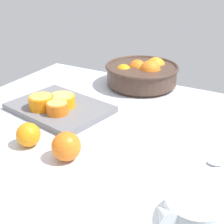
{
  "coord_description": "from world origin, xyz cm",
  "views": [
    {
      "loc": [
        37.56,
        -70.84,
        46.32
      ],
      "look_at": [
        -3.21,
        2.75,
        5.01
      ],
      "focal_mm": 50.17,
      "sensor_mm": 36.0,
      "label": 1
    }
  ],
  "objects_px": {
    "orange_half_2": "(62,101)",
    "loose_orange_0": "(28,135)",
    "fruit_bowl": "(142,74)",
    "orange_half_1": "(41,102)",
    "orange_half_0": "(57,108)",
    "loose_orange_1": "(66,146)",
    "cutting_board": "(60,108)"
  },
  "relations": [
    {
      "from": "cutting_board",
      "to": "orange_half_0",
      "type": "relative_size",
      "value": 4.57
    },
    {
      "from": "fruit_bowl",
      "to": "loose_orange_0",
      "type": "relative_size",
      "value": 4.32
    },
    {
      "from": "fruit_bowl",
      "to": "orange_half_1",
      "type": "xyz_separation_m",
      "value": [
        -0.18,
        -0.4,
        -0.01
      ]
    },
    {
      "from": "orange_half_2",
      "to": "loose_orange_0",
      "type": "bearing_deg",
      "value": -77.02
    },
    {
      "from": "cutting_board",
      "to": "orange_half_1",
      "type": "height_order",
      "value": "orange_half_1"
    },
    {
      "from": "orange_half_0",
      "to": "loose_orange_0",
      "type": "distance_m",
      "value": 0.17
    },
    {
      "from": "orange_half_0",
      "to": "loose_orange_0",
      "type": "relative_size",
      "value": 1.04
    },
    {
      "from": "loose_orange_0",
      "to": "orange_half_2",
      "type": "bearing_deg",
      "value": 102.98
    },
    {
      "from": "fruit_bowl",
      "to": "orange_half_0",
      "type": "height_order",
      "value": "fruit_bowl"
    },
    {
      "from": "cutting_board",
      "to": "orange_half_0",
      "type": "xyz_separation_m",
      "value": [
        0.03,
        -0.05,
        0.03
      ]
    },
    {
      "from": "fruit_bowl",
      "to": "orange_half_1",
      "type": "height_order",
      "value": "fruit_bowl"
    },
    {
      "from": "fruit_bowl",
      "to": "loose_orange_1",
      "type": "xyz_separation_m",
      "value": [
        0.05,
        -0.57,
        -0.01
      ]
    },
    {
      "from": "fruit_bowl",
      "to": "loose_orange_0",
      "type": "height_order",
      "value": "fruit_bowl"
    },
    {
      "from": "orange_half_0",
      "to": "orange_half_2",
      "type": "bearing_deg",
      "value": 111.93
    },
    {
      "from": "orange_half_1",
      "to": "loose_orange_0",
      "type": "height_order",
      "value": "loose_orange_0"
    },
    {
      "from": "orange_half_0",
      "to": "orange_half_2",
      "type": "relative_size",
      "value": 0.8
    },
    {
      "from": "orange_half_0",
      "to": "orange_half_1",
      "type": "xyz_separation_m",
      "value": [
        -0.07,
        0.0,
        0.0
      ]
    },
    {
      "from": "loose_orange_0",
      "to": "loose_orange_1",
      "type": "bearing_deg",
      "value": -1.46
    },
    {
      "from": "cutting_board",
      "to": "orange_half_1",
      "type": "distance_m",
      "value": 0.07
    },
    {
      "from": "orange_half_0",
      "to": "loose_orange_1",
      "type": "height_order",
      "value": "loose_orange_1"
    },
    {
      "from": "cutting_board",
      "to": "loose_orange_0",
      "type": "height_order",
      "value": "loose_orange_0"
    },
    {
      "from": "orange_half_0",
      "to": "loose_orange_1",
      "type": "relative_size",
      "value": 0.92
    },
    {
      "from": "fruit_bowl",
      "to": "orange_half_1",
      "type": "bearing_deg",
      "value": -114.72
    },
    {
      "from": "orange_half_1",
      "to": "orange_half_0",
      "type": "bearing_deg",
      "value": -3.93
    },
    {
      "from": "orange_half_1",
      "to": "orange_half_2",
      "type": "xyz_separation_m",
      "value": [
        0.05,
        0.05,
        -0.0
      ]
    },
    {
      "from": "loose_orange_0",
      "to": "loose_orange_1",
      "type": "height_order",
      "value": "loose_orange_1"
    },
    {
      "from": "orange_half_2",
      "to": "orange_half_1",
      "type": "bearing_deg",
      "value": -136.21
    },
    {
      "from": "orange_half_2",
      "to": "loose_orange_0",
      "type": "height_order",
      "value": "loose_orange_0"
    },
    {
      "from": "orange_half_0",
      "to": "fruit_bowl",
      "type": "bearing_deg",
      "value": 74.15
    },
    {
      "from": "orange_half_1",
      "to": "orange_half_2",
      "type": "distance_m",
      "value": 0.07
    },
    {
      "from": "cutting_board",
      "to": "orange_half_2",
      "type": "distance_m",
      "value": 0.03
    },
    {
      "from": "orange_half_0",
      "to": "orange_half_2",
      "type": "xyz_separation_m",
      "value": [
        -0.02,
        0.05,
        0.0
      ]
    }
  ]
}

